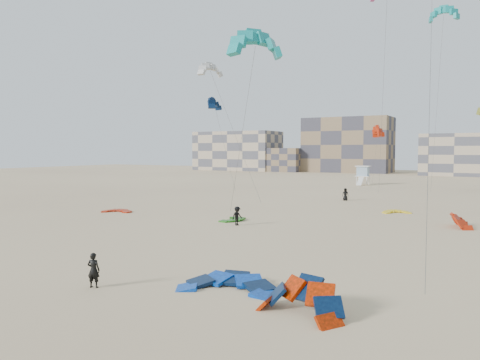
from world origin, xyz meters
The scene contains 19 objects.
ground centered at (0.00, 0.00, 0.00)m, with size 320.00×320.00×0.00m, color #D3BC8D.
kite_ground_blue centered at (2.74, 1.26, 0.00)m, with size 4.92×5.08×1.04m, color blue, non-canonical shape.
kite_ground_orange centered at (7.50, -0.53, 0.00)m, with size 4.15×3.33×2.55m, color #F42600, non-canonical shape.
kite_ground_red centered at (-24.40, 21.14, 0.00)m, with size 3.22×3.42×0.42m, color #B22D05, non-canonical shape.
kite_ground_green centered at (-9.22, 22.22, 0.00)m, with size 3.25×3.44×0.45m, color #197712, non-canonical shape.
kite_ground_red_far centered at (11.98, 28.94, 0.00)m, with size 3.54×2.92×2.20m, color #B22D05, non-canonical shape.
kite_ground_yellow centered at (4.57, 36.48, 0.00)m, with size 2.94×3.08×0.50m, color yellow, non-canonical shape.
kitesurfer_main centered at (-3.61, -2.05, 0.94)m, with size 0.69×0.45×1.88m, color black.
kitesurfer_c centered at (-7.18, 19.62, 0.92)m, with size 1.19×0.68×1.83m, color black.
kitesurfer_e centered at (-4.58, 46.74, 0.90)m, with size 0.88×0.58×1.81m, color black.
kite_fly_teal_a centered at (-3.13, 15.60, 15.96)m, with size 9.45×9.62×16.80m.
kite_fly_grey centered at (-16.44, 29.20, 17.00)m, with size 8.86×4.22×17.34m.
kite_fly_navy centered at (-24.44, 42.65, 14.39)m, with size 5.91×4.22×14.83m.
kite_fly_teal_b centered at (7.27, 52.95, 26.30)m, with size 4.01×5.09×26.43m.
kite_fly_red centered at (-2.32, 56.42, 10.12)m, with size 4.76×6.04×10.40m.
lifeguard_tower_far centered at (-10.53, 79.12, 1.98)m, with size 2.97×5.53×4.00m.
condo_west_a centered at (-70.00, 130.00, 7.00)m, with size 30.00×15.00×14.00m, color tan.
condo_west_b centered at (-30.00, 134.00, 9.00)m, with size 28.00×14.00×18.00m, color #7C654B.
condo_fill_left centered at (-50.00, 128.00, 4.00)m, with size 12.00×10.00×8.00m, color #7C654B.
Camera 1 is at (15.15, -19.54, 7.30)m, focal length 35.00 mm.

